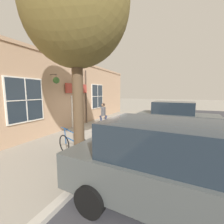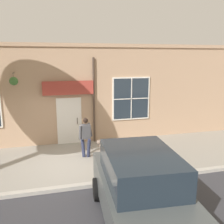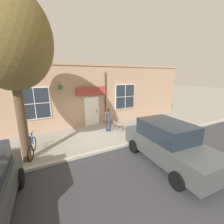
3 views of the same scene
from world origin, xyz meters
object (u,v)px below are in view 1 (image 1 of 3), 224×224
Objects in this scene: parked_car_nearest_curb at (170,167)px; parked_car_mid_block at (176,117)px; dog_on_leash at (110,119)px; pedestrian_walking at (103,113)px; street_tree_by_curb at (74,10)px; leaning_bicycle at (74,145)px.

parked_car_nearest_curb is 6.48m from parked_car_mid_block.
dog_on_leash is 4.26m from parked_car_mid_block.
dog_on_leash is at bearing 122.77° from parked_car_nearest_curb.
parked_car_nearest_curb reaches higher than dog_on_leash.
pedestrian_walking is at bearing -106.14° from dog_on_leash.
parked_car_nearest_curb is at bearing -20.48° from street_tree_by_curb.
pedestrian_walking is 1.56× the size of dog_on_leash.
street_tree_by_curb is 1.53× the size of parked_car_nearest_curb.
dog_on_leash is at bearing 99.58° from leaning_bicycle.
pedestrian_walking is at bearing 103.45° from leaning_bicycle.
leaning_bicycle is at bearing 146.42° from street_tree_by_curb.
dog_on_leash is 0.23× the size of parked_car_mid_block.
pedestrian_walking is 0.36× the size of parked_car_nearest_curb.
street_tree_by_curb is at bearing -33.58° from leaning_bicycle.
dog_on_leash is 5.28m from leaning_bicycle.
leaning_bicycle is 3.63m from parked_car_nearest_curb.
parked_car_mid_block reaches higher than dog_on_leash.
dog_on_leash is 0.23× the size of parked_car_nearest_curb.
leaning_bicycle reaches higher than dog_on_leash.
parked_car_nearest_curb reaches higher than pedestrian_walking.
leaning_bicycle is (-0.34, 0.22, -4.42)m from street_tree_by_curb.
pedestrian_walking is at bearing -172.03° from parked_car_mid_block.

